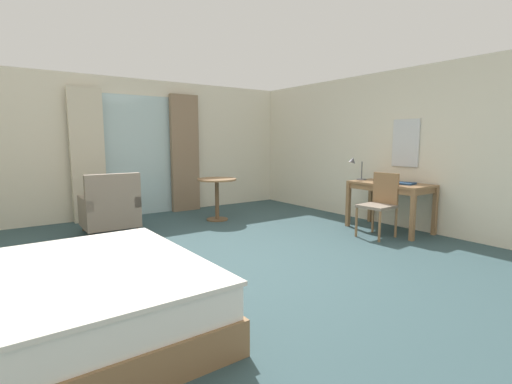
# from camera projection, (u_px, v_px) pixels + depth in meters

# --- Properties ---
(ground) EXTENTS (6.92, 7.76, 0.10)m
(ground) POSITION_uv_depth(u_px,v_px,m) (241.00, 269.00, 4.25)
(ground) COLOR #334C51
(wall_back) EXTENTS (6.52, 0.12, 2.50)m
(wall_back) POSITION_uv_depth(u_px,v_px,m) (134.00, 148.00, 7.00)
(wall_back) COLOR silver
(wall_back) RESTS_ON ground
(wall_right) EXTENTS (0.12, 7.36, 2.50)m
(wall_right) POSITION_uv_depth(u_px,v_px,m) (412.00, 149.00, 5.90)
(wall_right) COLOR silver
(wall_right) RESTS_ON ground
(balcony_glass_door) EXTENTS (1.34, 0.02, 2.20)m
(balcony_glass_door) POSITION_uv_depth(u_px,v_px,m) (138.00, 156.00, 6.97)
(balcony_glass_door) COLOR silver
(balcony_glass_door) RESTS_ON ground
(curtain_panel_left) EXTENTS (0.54, 0.10, 2.26)m
(curtain_panel_left) POSITION_uv_depth(u_px,v_px,m) (88.00, 156.00, 6.38)
(curtain_panel_left) COLOR beige
(curtain_panel_left) RESTS_ON ground
(curtain_panel_right) EXTENTS (0.57, 0.10, 2.26)m
(curtain_panel_right) POSITION_uv_depth(u_px,v_px,m) (185.00, 154.00, 7.40)
(curtain_panel_right) COLOR #897056
(curtain_panel_right) RESTS_ON ground
(bed) EXTENTS (2.16, 1.90, 1.08)m
(bed) POSITION_uv_depth(u_px,v_px,m) (33.00, 310.00, 2.49)
(bed) COLOR olive
(bed) RESTS_ON ground
(writing_desk) EXTENTS (0.64, 1.21, 0.74)m
(writing_desk) POSITION_uv_depth(u_px,v_px,m) (390.00, 189.00, 5.80)
(writing_desk) COLOR olive
(writing_desk) RESTS_ON ground
(desk_chair) EXTENTS (0.47, 0.45, 0.92)m
(desk_chair) POSITION_uv_depth(u_px,v_px,m) (380.00, 201.00, 5.46)
(desk_chair) COLOR gray
(desk_chair) RESTS_ON ground
(desk_lamp) EXTENTS (0.27, 0.23, 0.39)m
(desk_lamp) POSITION_uv_depth(u_px,v_px,m) (355.00, 165.00, 6.18)
(desk_lamp) COLOR #4C4C51
(desk_lamp) RESTS_ON writing_desk
(closed_book) EXTENTS (0.32, 0.37, 0.03)m
(closed_book) POSITION_uv_depth(u_px,v_px,m) (403.00, 183.00, 5.61)
(closed_book) COLOR navy
(closed_book) RESTS_ON writing_desk
(armchair_by_window) EXTENTS (0.78, 0.74, 0.92)m
(armchair_by_window) POSITION_uv_depth(u_px,v_px,m) (110.00, 210.00, 5.66)
(armchair_by_window) COLOR gray
(armchair_by_window) RESTS_ON ground
(round_cafe_table) EXTENTS (0.68, 0.68, 0.73)m
(round_cafe_table) POSITION_uv_depth(u_px,v_px,m) (217.00, 189.00, 6.56)
(round_cafe_table) COLOR olive
(round_cafe_table) RESTS_ON ground
(wall_mirror) EXTENTS (0.02, 0.45, 0.74)m
(wall_mirror) POSITION_uv_depth(u_px,v_px,m) (406.00, 143.00, 5.89)
(wall_mirror) COLOR silver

